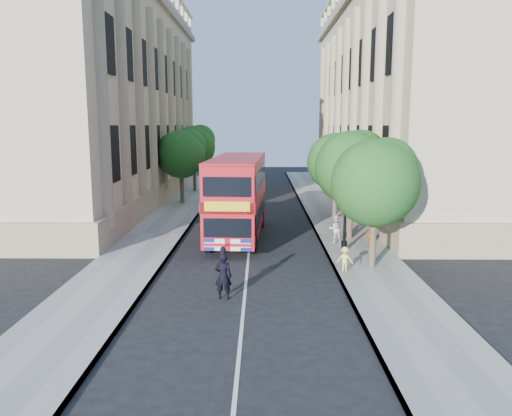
{
  "coord_description": "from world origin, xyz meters",
  "views": [
    {
      "loc": [
        0.63,
        -19.5,
        6.63
      ],
      "look_at": [
        0.37,
        6.4,
        2.3
      ],
      "focal_mm": 35.0,
      "sensor_mm": 36.0,
      "label": 1
    }
  ],
  "objects_px": {
    "double_decker_bus": "(238,195)",
    "box_van": "(224,207)",
    "lamp_post": "(345,205)",
    "woman_pedestrian": "(335,229)",
    "police_constable": "(223,276)"
  },
  "relations": [
    {
      "from": "double_decker_bus",
      "to": "box_van",
      "type": "bearing_deg",
      "value": 110.75
    },
    {
      "from": "box_van",
      "to": "police_constable",
      "type": "relative_size",
      "value": 2.59
    },
    {
      "from": "lamp_post",
      "to": "police_constable",
      "type": "height_order",
      "value": "lamp_post"
    },
    {
      "from": "police_constable",
      "to": "woman_pedestrian",
      "type": "height_order",
      "value": "police_constable"
    },
    {
      "from": "police_constable",
      "to": "box_van",
      "type": "bearing_deg",
      "value": -83.87
    },
    {
      "from": "double_decker_bus",
      "to": "box_van",
      "type": "xyz_separation_m",
      "value": [
        -1.07,
        3.39,
        -1.32
      ]
    },
    {
      "from": "lamp_post",
      "to": "double_decker_bus",
      "type": "distance_m",
      "value": 6.66
    },
    {
      "from": "double_decker_bus",
      "to": "police_constable",
      "type": "relative_size",
      "value": 5.68
    },
    {
      "from": "box_van",
      "to": "police_constable",
      "type": "xyz_separation_m",
      "value": [
        0.98,
        -13.9,
        -0.37
      ]
    },
    {
      "from": "lamp_post",
      "to": "box_van",
      "type": "height_order",
      "value": "lamp_post"
    },
    {
      "from": "lamp_post",
      "to": "police_constable",
      "type": "xyz_separation_m",
      "value": [
        -5.81,
        -7.12,
        -1.6
      ]
    },
    {
      "from": "lamp_post",
      "to": "woman_pedestrian",
      "type": "distance_m",
      "value": 2.39
    },
    {
      "from": "box_van",
      "to": "police_constable",
      "type": "height_order",
      "value": "box_van"
    },
    {
      "from": "double_decker_bus",
      "to": "police_constable",
      "type": "bearing_deg",
      "value": -87.18
    },
    {
      "from": "double_decker_bus",
      "to": "box_van",
      "type": "distance_m",
      "value": 3.79
    }
  ]
}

